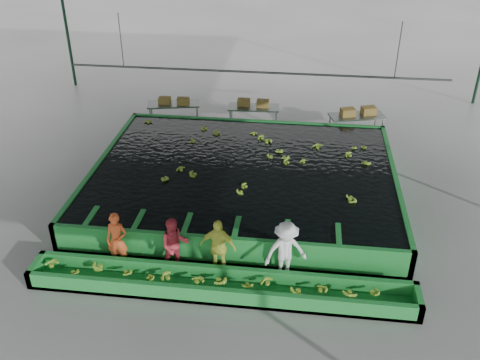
# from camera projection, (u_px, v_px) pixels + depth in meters

# --- Properties ---
(ground) EXTENTS (80.00, 80.00, 0.00)m
(ground) POSITION_uv_depth(u_px,v_px,m) (238.00, 215.00, 16.87)
(ground) COLOR gray
(ground) RESTS_ON ground
(shed_roof) EXTENTS (20.00, 22.00, 0.04)m
(shed_roof) POSITION_uv_depth(u_px,v_px,m) (238.00, 61.00, 14.35)
(shed_roof) COLOR gray
(shed_roof) RESTS_ON shed_posts
(shed_posts) EXTENTS (20.00, 22.00, 5.00)m
(shed_posts) POSITION_uv_depth(u_px,v_px,m) (238.00, 144.00, 15.61)
(shed_posts) COLOR black
(shed_posts) RESTS_ON ground
(flotation_tank) EXTENTS (10.00, 8.00, 0.90)m
(flotation_tank) POSITION_uv_depth(u_px,v_px,m) (244.00, 179.00, 17.93)
(flotation_tank) COLOR #1D8231
(flotation_tank) RESTS_ON ground
(tank_water) EXTENTS (9.70, 7.70, 0.00)m
(tank_water) POSITION_uv_depth(u_px,v_px,m) (244.00, 169.00, 17.73)
(tank_water) COLOR black
(tank_water) RESTS_ON flotation_tank
(sorting_trough) EXTENTS (10.00, 1.00, 0.50)m
(sorting_trough) POSITION_uv_depth(u_px,v_px,m) (220.00, 285.00, 13.65)
(sorting_trough) COLOR #1D8231
(sorting_trough) RESTS_ON ground
(cableway_rail) EXTENTS (0.08, 0.08, 14.00)m
(cableway_rail) POSITION_uv_depth(u_px,v_px,m) (255.00, 72.00, 19.65)
(cableway_rail) COLOR #59605B
(cableway_rail) RESTS_ON shed_roof
(rail_hanger_left) EXTENTS (0.04, 0.04, 2.00)m
(rail_hanger_left) POSITION_uv_depth(u_px,v_px,m) (121.00, 40.00, 19.69)
(rail_hanger_left) COLOR #59605B
(rail_hanger_left) RESTS_ON shed_roof
(rail_hanger_right) EXTENTS (0.04, 0.04, 2.00)m
(rail_hanger_right) POSITION_uv_depth(u_px,v_px,m) (398.00, 50.00, 18.60)
(rail_hanger_right) COLOR #59605B
(rail_hanger_right) RESTS_ON shed_roof
(worker_a) EXTENTS (0.60, 0.39, 1.63)m
(worker_a) POSITION_uv_depth(u_px,v_px,m) (117.00, 240.00, 14.37)
(worker_a) COLOR #D85424
(worker_a) RESTS_ON ground
(worker_b) EXTENTS (0.95, 0.85, 1.60)m
(worker_b) POSITION_uv_depth(u_px,v_px,m) (175.00, 245.00, 14.21)
(worker_b) COLOR #BE303D
(worker_b) RESTS_ON ground
(worker_c) EXTENTS (1.03, 0.53, 1.68)m
(worker_c) POSITION_uv_depth(u_px,v_px,m) (218.00, 247.00, 14.06)
(worker_c) COLOR #D2E14B
(worker_c) RESTS_ON ground
(worker_d) EXTENTS (1.29, 1.01, 1.75)m
(worker_d) POSITION_uv_depth(u_px,v_px,m) (286.00, 251.00, 13.85)
(worker_d) COLOR white
(worker_d) RESTS_ON ground
(packing_table_left) EXTENTS (2.29, 1.29, 0.98)m
(packing_table_left) POSITION_uv_depth(u_px,v_px,m) (174.00, 114.00, 22.61)
(packing_table_left) COLOR #59605B
(packing_table_left) RESTS_ON ground
(packing_table_mid) EXTENTS (2.14, 0.94, 0.96)m
(packing_table_mid) POSITION_uv_depth(u_px,v_px,m) (254.00, 117.00, 22.35)
(packing_table_mid) COLOR #59605B
(packing_table_mid) RESTS_ON ground
(packing_table_right) EXTENTS (2.31, 1.41, 0.98)m
(packing_table_right) POSITION_uv_depth(u_px,v_px,m) (356.00, 126.00, 21.53)
(packing_table_right) COLOR #59605B
(packing_table_right) RESTS_ON ground
(box_stack_left) EXTENTS (1.29, 0.41, 0.27)m
(box_stack_left) POSITION_uv_depth(u_px,v_px,m) (174.00, 104.00, 22.31)
(box_stack_left) COLOR olive
(box_stack_left) RESTS_ON packing_table_left
(box_stack_mid) EXTENTS (1.31, 0.39, 0.28)m
(box_stack_mid) POSITION_uv_depth(u_px,v_px,m) (253.00, 106.00, 22.18)
(box_stack_mid) COLOR olive
(box_stack_mid) RESTS_ON packing_table_mid
(box_stack_right) EXTENTS (1.48, 0.82, 0.31)m
(box_stack_right) POSITION_uv_depth(u_px,v_px,m) (358.00, 115.00, 21.30)
(box_stack_right) COLOR olive
(box_stack_right) RESTS_ON packing_table_right
(floating_bananas) EXTENTS (8.37, 5.71, 0.11)m
(floating_bananas) POSITION_uv_depth(u_px,v_px,m) (247.00, 158.00, 18.41)
(floating_bananas) COLOR #75A227
(floating_bananas) RESTS_ON tank_water
(trough_bananas) EXTENTS (9.31, 0.62, 0.12)m
(trough_bananas) POSITION_uv_depth(u_px,v_px,m) (220.00, 281.00, 13.58)
(trough_bananas) COLOR #75A227
(trough_bananas) RESTS_ON sorting_trough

